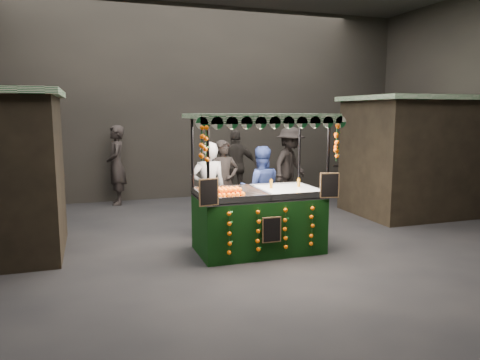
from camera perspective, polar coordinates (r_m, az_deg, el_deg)
name	(u,v)px	position (r m, az deg, el deg)	size (l,w,h in m)	color
ground	(256,249)	(7.56, 1.98, -8.76)	(12.00, 12.00, 0.00)	black
market_hall	(257,38)	(7.31, 2.12, 17.46)	(12.10, 10.10, 5.05)	black
neighbour_stall_right	(417,155)	(10.82, 21.50, 2.96)	(3.00, 2.20, 2.60)	black
juice_stall	(260,210)	(7.31, 2.52, -3.78)	(2.30, 1.35, 2.23)	black
vendor_grey	(208,190)	(8.15, -4.01, -1.24)	(0.65, 0.44, 1.73)	gray
vendor_blue	(260,189)	(8.48, 2.58, -1.20)	(0.89, 0.75, 1.63)	navy
shopper_0	(224,182)	(9.21, -2.01, -0.22)	(0.66, 0.48, 1.70)	black
shopper_1	(402,172)	(11.00, 19.76, 1.01)	(1.08, 0.99, 1.81)	#2A2622
shopper_2	(236,166)	(11.37, -0.50, 1.78)	(1.14, 0.69, 1.82)	#2B2623
shopper_3	(290,166)	(11.18, 6.35, 1.82)	(1.41, 1.28, 1.90)	#2C2624
shopper_4	(29,188)	(9.27, -25.11, -0.97)	(0.98, 0.95, 1.69)	#2A2422
shopper_5	(362,170)	(11.66, 15.20, 1.20)	(1.45, 1.38, 1.64)	#292321
shopper_6	(116,165)	(11.45, -15.35, 1.82)	(0.48, 0.72, 1.94)	#282221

